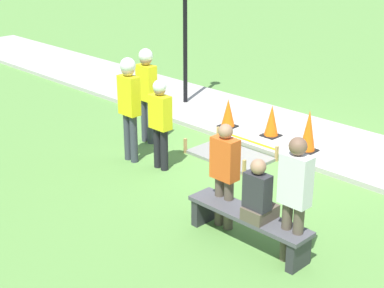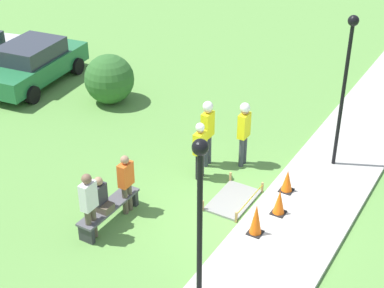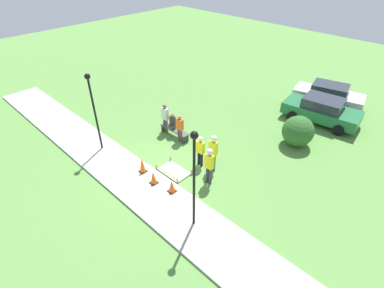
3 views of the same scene
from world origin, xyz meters
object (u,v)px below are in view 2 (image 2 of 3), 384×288
traffic_cone_near_patch (256,219)px  traffic_cone_far_patch (279,202)px  worker_assistant (244,128)px  park_bench (109,210)px  lamppost_near (346,72)px  worker_supervisor (200,146)px  worker_trainee (208,127)px  person_seated_on_bench (101,197)px  bystander_in_orange_shirt (126,181)px  bystander_in_gray_shirt (89,203)px  lamppost_far (200,214)px  traffic_cone_sidewalk_edge (287,181)px  parked_car_green (32,63)px

traffic_cone_near_patch → traffic_cone_far_patch: size_ratio=1.24×
traffic_cone_near_patch → worker_assistant: size_ratio=0.42×
park_bench → lamppost_near: bearing=-36.4°
worker_supervisor → worker_trainee: (0.67, 0.15, 0.23)m
person_seated_on_bench → worker_trainee: bearing=-12.2°
traffic_cone_near_patch → worker_supervisor: size_ratio=0.49×
traffic_cone_near_patch → bystander_in_orange_shirt: (-0.71, 3.15, 0.40)m
traffic_cone_near_patch → lamppost_near: 4.59m
traffic_cone_far_patch → lamppost_near: bearing=-7.8°
bystander_in_gray_shirt → lamppost_far: lamppost_far is taller
worker_assistant → bystander_in_orange_shirt: (-3.41, 1.47, -0.27)m
traffic_cone_sidewalk_edge → bystander_in_gray_shirt: (-3.98, 3.18, 0.61)m
traffic_cone_far_patch → parked_car_green: bearing=75.2°
worker_trainee → bystander_in_orange_shirt: (-2.90, 0.62, -0.30)m
park_bench → worker_assistant: (3.98, -1.59, 0.83)m
bystander_in_gray_shirt → lamppost_near: bearing=-32.7°
bystander_in_gray_shirt → lamppost_far: (-1.14, -3.52, 1.78)m
traffic_cone_near_patch → bystander_in_gray_shirt: 3.83m
traffic_cone_near_patch → lamppost_far: 3.88m
traffic_cone_far_patch → worker_assistant: (1.71, 1.83, 0.74)m
worker_supervisor → bystander_in_orange_shirt: (-2.24, 0.77, -0.07)m
lamppost_far → person_seated_on_bench: bearing=65.5°
worker_assistant → lamppost_far: lamppost_far is taller
park_bench → lamppost_near: lamppost_near is taller
park_bench → traffic_cone_sidewalk_edge: bearing=-44.6°
park_bench → worker_assistant: 4.37m
traffic_cone_near_patch → worker_trainee: bearing=49.0°
person_seated_on_bench → lamppost_far: lamppost_far is taller
traffic_cone_sidewalk_edge → worker_supervisor: 2.44m
parked_car_green → traffic_cone_sidewalk_edge: bearing=-106.9°
park_bench → worker_supervisor: size_ratio=1.16×
worker_assistant → traffic_cone_near_patch: bearing=-148.2°
traffic_cone_sidewalk_edge → lamppost_near: (1.91, -0.60, 2.44)m
traffic_cone_sidewalk_edge → worker_trainee: size_ratio=0.31×
worker_trainee → traffic_cone_near_patch: bearing=-131.0°
park_bench → bystander_in_gray_shirt: size_ratio=1.08×
worker_assistant → traffic_cone_far_patch: bearing=-133.0°
worker_assistant → lamppost_far: bearing=-161.4°
traffic_cone_near_patch → worker_assistant: worker_assistant is taller
park_bench → lamppost_far: (-1.85, -3.56, 2.44)m
person_seated_on_bench → worker_trainee: (3.67, -0.80, 0.38)m
traffic_cone_sidewalk_edge → lamppost_near: bearing=-17.5°
lamppost_far → traffic_cone_near_patch: bearing=5.3°
bystander_in_gray_shirt → parked_car_green: (5.82, 7.37, -0.23)m
person_seated_on_bench → bystander_in_orange_shirt: (0.77, -0.17, 0.08)m
traffic_cone_far_patch → worker_supervisor: worker_supervisor is taller
worker_supervisor → parked_car_green: 8.55m
lamppost_near → parked_car_green: size_ratio=0.93×
traffic_cone_near_patch → bystander_in_gray_shirt: (-1.99, 3.23, 0.51)m
person_seated_on_bench → worker_trainee: worker_trainee is taller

